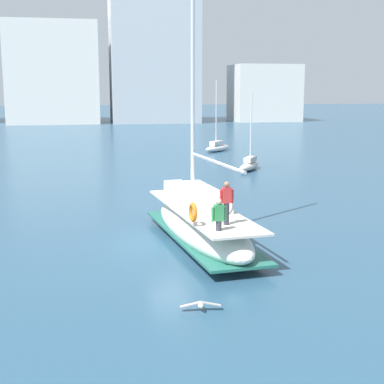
{
  "coord_description": "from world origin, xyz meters",
  "views": [
    {
      "loc": [
        -3.77,
        -22.21,
        6.28
      ],
      "look_at": [
        0.82,
        1.55,
        1.8
      ],
      "focal_mm": 52.36,
      "sensor_mm": 36.0,
      "label": 1
    }
  ],
  "objects_px": {
    "moored_sloop_far": "(217,147)",
    "moored_catamaran": "(249,164)",
    "seagull": "(201,305)",
    "main_sailboat": "(201,222)"
  },
  "relations": [
    {
      "from": "moored_sloop_far",
      "to": "moored_catamaran",
      "type": "relative_size",
      "value": 1.18
    },
    {
      "from": "moored_catamaran",
      "to": "moored_sloop_far",
      "type": "bearing_deg",
      "value": 87.14
    },
    {
      "from": "moored_sloop_far",
      "to": "seagull",
      "type": "bearing_deg",
      "value": -104.16
    },
    {
      "from": "moored_catamaran",
      "to": "seagull",
      "type": "height_order",
      "value": "moored_catamaran"
    },
    {
      "from": "moored_catamaran",
      "to": "seagull",
      "type": "relative_size",
      "value": 5.02
    },
    {
      "from": "moored_catamaran",
      "to": "seagull",
      "type": "distance_m",
      "value": 28.42
    },
    {
      "from": "moored_catamaran",
      "to": "seagull",
      "type": "bearing_deg",
      "value": -109.48
    },
    {
      "from": "main_sailboat",
      "to": "seagull",
      "type": "xyz_separation_m",
      "value": [
        -1.47,
        -7.02,
        -0.72
      ]
    },
    {
      "from": "main_sailboat",
      "to": "moored_sloop_far",
      "type": "relative_size",
      "value": 1.94
    },
    {
      "from": "seagull",
      "to": "main_sailboat",
      "type": "bearing_deg",
      "value": 78.2
    }
  ]
}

